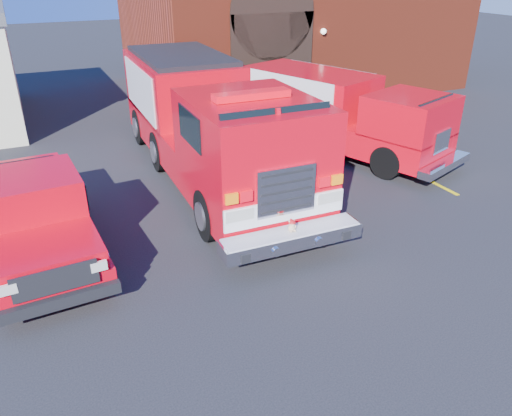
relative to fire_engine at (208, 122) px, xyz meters
name	(u,v)px	position (x,y,z in m)	size (l,w,h in m)	color
ground	(234,237)	(-0.78, -3.69, -1.68)	(100.00, 100.00, 0.00)	black
parking_stripe_near	(421,176)	(5.72, -2.69, -1.67)	(0.12, 3.00, 0.01)	yellow
parking_stripe_mid	(361,146)	(5.72, 0.31, -1.67)	(0.12, 3.00, 0.01)	yellow
parking_stripe_far	(316,123)	(5.72, 3.31, -1.67)	(0.12, 3.00, 0.01)	yellow
fire_engine	(208,122)	(0.00, 0.00, 0.00)	(3.22, 10.59, 3.24)	black
pickup_truck	(35,214)	(-4.89, -2.37, -0.78)	(2.41, 5.93, 1.90)	black
secondary_truck	(338,111)	(4.74, 0.44, -0.33)	(4.76, 7.95, 2.47)	black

